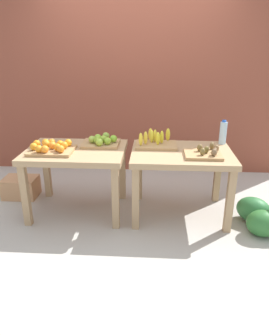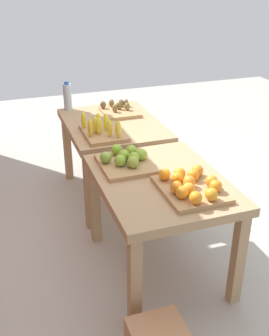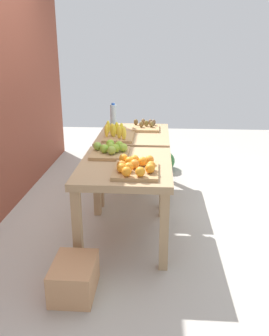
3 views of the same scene
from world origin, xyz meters
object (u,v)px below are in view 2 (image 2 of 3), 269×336
display_table_left (160,193)px  display_table_right (113,133)px  kiwi_bin (119,110)px  apple_bin (125,160)px  watermelon_pile (114,141)px  orange_bin (191,186)px  water_bottle (68,97)px  banana_crate (102,130)px

display_table_left → display_table_right: bearing=0.0°
display_table_right → kiwi_bin: kiwi_bin is taller
apple_bin → watermelon_pile: size_ratio=0.63×
display_table_right → apple_bin: bearing=169.6°
watermelon_pile → orange_bin: bearing=175.8°
orange_bin → watermelon_pile: 2.30m
display_table_left → kiwi_bin: (1.33, -0.13, 0.13)m
water_bottle → watermelon_pile: (0.41, -0.56, -0.69)m
display_table_left → apple_bin: (0.25, 0.16, 0.15)m
display_table_left → kiwi_bin: 1.35m
orange_bin → watermelon_pile: size_ratio=0.72×
banana_crate → watermelon_pile: size_ratio=0.70×
water_bottle → apple_bin: bearing=-174.0°
water_bottle → orange_bin: bearing=-167.5°
display_table_right → orange_bin: orange_bin is taller
kiwi_bin → display_table_right: bearing=148.8°
apple_bin → orange_bin: bearing=-151.3°
apple_bin → banana_crate: banana_crate is taller
banana_crate → water_bottle: bearing=10.4°
banana_crate → watermelon_pile: bearing=-20.3°
banana_crate → apple_bin: bearing=-179.6°
display_table_left → display_table_right: size_ratio=1.00×
display_table_left → banana_crate: banana_crate is taller
display_table_right → orange_bin: bearing=-175.7°
banana_crate → kiwi_bin: (0.49, -0.29, -0.02)m
orange_bin → apple_bin: 0.54m
display_table_left → watermelon_pile: size_ratio=1.65×
water_bottle → display_table_right: bearing=-147.2°
display_table_right → kiwi_bin: size_ratio=2.89×
watermelon_pile → display_table_right: bearing=163.2°
display_table_right → display_table_left: bearing=180.0°
water_bottle → banana_crate: bearing=-169.6°
apple_bin → display_table_left: bearing=-148.0°
kiwi_bin → water_bottle: bearing=59.5°
display_table_left → orange_bin: size_ratio=2.30×
banana_crate → orange_bin: bearing=-166.1°
display_table_right → watermelon_pile: display_table_right is taller
display_table_right → orange_bin: 1.35m
apple_bin → banana_crate: size_ratio=0.91×
display_table_left → orange_bin: (-0.22, -0.10, 0.15)m
banana_crate → watermelon_pile: (1.15, -0.43, -0.61)m
display_table_right → apple_bin: apple_bin is taller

